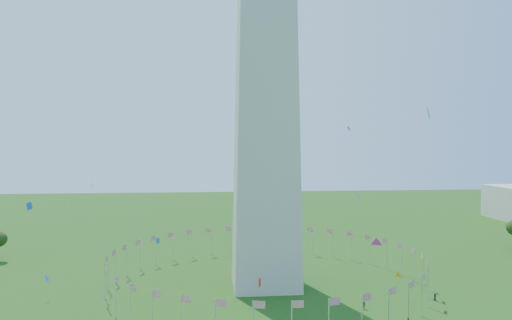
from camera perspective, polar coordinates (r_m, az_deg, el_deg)
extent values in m
cylinder|color=silver|center=(142.58, 17.62, -11.40)|extent=(0.24, 0.24, 9.00)
cylinder|color=silver|center=(148.59, 16.33, -10.84)|extent=(0.24, 0.24, 9.00)
cylinder|color=silver|center=(154.08, 14.74, -10.36)|extent=(0.24, 0.24, 9.00)
cylinder|color=silver|center=(158.94, 12.92, -9.97)|extent=(0.24, 0.24, 9.00)
cylinder|color=silver|center=(163.08, 10.93, -9.64)|extent=(0.24, 0.24, 9.00)
cylinder|color=silver|center=(166.44, 8.79, -9.39)|extent=(0.24, 0.24, 9.00)
cylinder|color=silver|center=(168.96, 6.54, -9.21)|extent=(0.24, 0.24, 9.00)
cylinder|color=silver|center=(170.61, 4.23, -9.09)|extent=(0.24, 0.24, 9.00)
cylinder|color=silver|center=(171.35, 1.88, -9.04)|extent=(0.24, 0.24, 9.00)
cylinder|color=silver|center=(171.19, -0.48, -9.05)|extent=(0.24, 0.24, 9.00)
cylinder|color=silver|center=(170.12, -2.83, -9.12)|extent=(0.24, 0.24, 9.00)
cylinder|color=silver|center=(168.16, -5.12, -9.26)|extent=(0.24, 0.24, 9.00)
cylinder|color=silver|center=(165.34, -7.33, -9.46)|extent=(0.24, 0.24, 9.00)
cylinder|color=silver|center=(161.70, -9.42, -9.74)|extent=(0.24, 0.24, 9.00)
cylinder|color=silver|center=(157.30, -11.36, -10.08)|extent=(0.24, 0.24, 9.00)
cylinder|color=silver|center=(152.21, -13.11, -10.50)|extent=(0.24, 0.24, 9.00)
cylinder|color=silver|center=(146.52, -14.60, -11.01)|extent=(0.24, 0.24, 9.00)
cylinder|color=silver|center=(140.35, -15.77, -11.60)|extent=(0.24, 0.24, 9.00)
cylinder|color=silver|center=(133.83, -16.57, -12.28)|extent=(0.24, 0.24, 9.00)
cylinder|color=silver|center=(127.12, -16.90, -13.05)|extent=(0.24, 0.24, 9.00)
cylinder|color=silver|center=(120.41, -16.68, -13.90)|extent=(0.24, 0.24, 9.00)
cylinder|color=silver|center=(113.93, -15.80, -14.82)|extent=(0.24, 0.24, 9.00)
cylinder|color=silver|center=(107.92, -14.19, -15.76)|extent=(0.24, 0.24, 9.00)
cylinder|color=silver|center=(102.66, -11.77, -16.68)|extent=(0.24, 0.24, 9.00)
cylinder|color=silver|center=(98.45, -8.57, -17.49)|extent=(0.24, 0.24, 9.00)
cylinder|color=silver|center=(99.80, 12.00, -17.24)|extent=(0.24, 0.24, 9.00)
cylinder|color=silver|center=(104.41, 14.94, -16.39)|extent=(0.24, 0.24, 9.00)
cylinder|color=silver|center=(109.97, 17.07, -15.45)|extent=(0.24, 0.24, 9.00)
cylinder|color=silver|center=(116.18, 18.42, -14.51)|extent=(0.24, 0.24, 9.00)
cylinder|color=silver|center=(122.77, 19.05, -13.61)|extent=(0.24, 0.24, 9.00)
cylinder|color=silver|center=(129.51, 19.07, -12.79)|extent=(0.24, 0.24, 9.00)
cylinder|color=silver|center=(136.17, 18.56, -12.05)|extent=(0.24, 0.24, 9.00)
imported|color=#173B26|center=(118.70, 12.24, -15.92)|extent=(1.22, 0.80, 1.77)
imported|color=black|center=(129.29, 19.77, -14.51)|extent=(0.82, 0.95, 1.64)
plane|color=#CC2699|center=(106.05, 13.59, -9.15)|extent=(2.31, 1.76, 2.59)
plane|color=green|center=(93.72, 19.11, 5.10)|extent=(2.07, 1.26, 2.35)
plane|color=blue|center=(99.23, -24.48, -4.81)|extent=(0.39, 1.64, 1.67)
plane|color=white|center=(141.12, -18.22, -2.71)|extent=(0.59, 1.73, 1.77)
plane|color=blue|center=(105.48, -11.14, -9.05)|extent=(1.16, 0.70, 1.32)
plane|color=blue|center=(106.58, 11.46, -3.85)|extent=(2.14, 1.22, 1.76)
plane|color=#CC2699|center=(139.57, 10.55, 3.56)|extent=(1.03, 0.98, 1.33)
plane|color=orange|center=(106.29, 15.96, -12.55)|extent=(1.41, 1.32, 1.51)
plane|color=red|center=(98.61, 0.43, -13.83)|extent=(1.70, 0.45, 1.76)
plane|color=blue|center=(131.59, -22.79, -12.37)|extent=(1.39, 1.62, 1.37)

